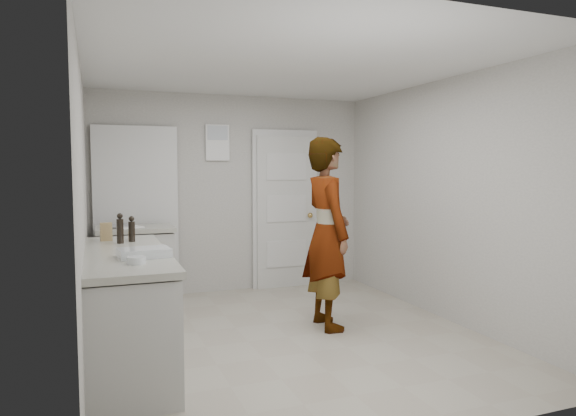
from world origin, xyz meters
name	(u,v)px	position (x,y,z in m)	size (l,w,h in m)	color
ground	(288,337)	(0.00, 0.00, 0.00)	(4.00, 4.00, 0.00)	#A99F8D
room_shell	(221,212)	(-0.17, 1.95, 1.02)	(4.00, 4.00, 4.00)	#A6A39C
main_counter	(127,313)	(-1.45, -0.20, 0.43)	(0.64, 1.96, 0.93)	beige
side_counter	(136,270)	(-1.25, 1.55, 0.43)	(0.84, 0.61, 0.93)	beige
person	(327,233)	(0.48, 0.16, 0.94)	(0.69, 0.45, 1.88)	silver
cake_mix_box	(106,232)	(-1.57, 0.47, 1.01)	(0.10, 0.05, 0.16)	#A88754
spice_jar	(131,236)	(-1.36, 0.47, 0.96)	(0.05, 0.05, 0.07)	tan
oil_cruet_a	(132,229)	(-1.36, 0.34, 1.03)	(0.06, 0.06, 0.23)	black
oil_cruet_b	(120,229)	(-1.46, 0.26, 1.05)	(0.06, 0.06, 0.26)	black
baking_dish	(144,253)	(-1.33, -0.51, 0.95)	(0.39, 0.29, 0.06)	silver
egg_bowl	(136,260)	(-1.41, -0.78, 0.95)	(0.13, 0.13, 0.05)	silver
papers	(127,227)	(-1.34, 1.53, 0.93)	(0.26, 0.34, 0.01)	white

